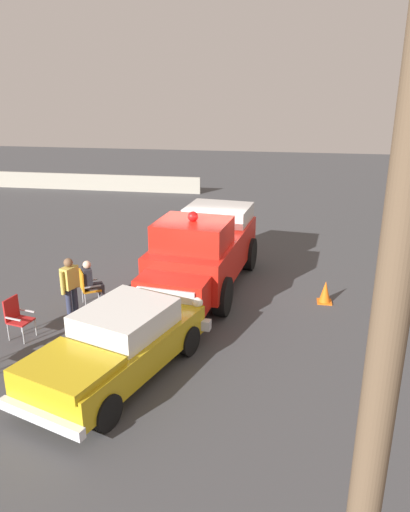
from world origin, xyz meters
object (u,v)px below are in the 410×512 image
object	(u,v)px
vintage_fire_truck	(203,250)
utility_pole	(386,347)
lawn_chair_near_truck	(87,285)
traffic_cone	(325,292)
lawn_chair_spare	(16,315)
spectator_standing	(70,285)
spectator_seated	(91,281)
classic_hot_rod	(117,345)

from	to	relation	value
vintage_fire_truck	utility_pole	world-z (taller)	utility_pole
lawn_chair_near_truck	traffic_cone	world-z (taller)	lawn_chair_near_truck
lawn_chair_spare	traffic_cone	xyz separation A→B (m)	(7.43, 3.22, -0.28)
vintage_fire_truck	spectator_standing	world-z (taller)	vintage_fire_truck
lawn_chair_spare	utility_pole	size ratio (longest dim) A/B	0.13
lawn_chair_near_truck	lawn_chair_spare	distance (m)	2.22
utility_pole	traffic_cone	world-z (taller)	utility_pole
traffic_cone	lawn_chair_near_truck	bearing A→B (deg)	-169.37
vintage_fire_truck	spectator_seated	size ratio (longest dim) A/B	4.78
spectator_standing	vintage_fire_truck	bearing A→B (deg)	39.96
lawn_chair_near_truck	traffic_cone	xyz separation A→B (m)	(6.46, 1.21, -0.28)
vintage_fire_truck	lawn_chair_near_truck	xyz separation A→B (m)	(-2.94, -1.65, -0.61)
classic_hot_rod	traffic_cone	distance (m)	6.36
spectator_standing	utility_pole	world-z (taller)	utility_pole
lawn_chair_spare	vintage_fire_truck	bearing A→B (deg)	43.09
classic_hot_rod	lawn_chair_near_truck	bearing A→B (deg)	121.06
lawn_chair_near_truck	lawn_chair_spare	xyz separation A→B (m)	(-0.97, -2.00, 0.00)
vintage_fire_truck	traffic_cone	distance (m)	3.66
utility_pole	lawn_chair_near_truck	bearing A→B (deg)	124.51
classic_hot_rod	vintage_fire_truck	bearing A→B (deg)	78.65
spectator_seated	traffic_cone	world-z (taller)	spectator_seated
spectator_seated	utility_pole	distance (m)	11.04
utility_pole	traffic_cone	bearing A→B (deg)	87.00
vintage_fire_truck	utility_pole	distance (m)	11.12
classic_hot_rod	spectator_seated	bearing A→B (deg)	119.07
lawn_chair_spare	spectator_standing	size ratio (longest dim) A/B	0.61
vintage_fire_truck	traffic_cone	xyz separation A→B (m)	(3.52, -0.44, -0.89)
vintage_fire_truck	spectator_seated	world-z (taller)	vintage_fire_truck
vintage_fire_truck	traffic_cone	size ratio (longest dim) A/B	9.72
lawn_chair_spare	classic_hot_rod	bearing A→B (deg)	-23.08
classic_hot_rod	spectator_seated	size ratio (longest dim) A/B	3.66
lawn_chair_near_truck	spectator_standing	xyz separation A→B (m)	(-0.06, -0.86, 0.37)
classic_hot_rod	spectator_standing	distance (m)	3.13
vintage_fire_truck	traffic_cone	world-z (taller)	vintage_fire_truck
vintage_fire_truck	spectator_seated	xyz separation A→B (m)	(-2.83, -1.58, -0.50)
vintage_fire_truck	spectator_seated	distance (m)	3.28
spectator_seated	traffic_cone	bearing A→B (deg)	10.19
lawn_chair_near_truck	lawn_chair_spare	bearing A→B (deg)	-115.74
lawn_chair_spare	spectator_standing	distance (m)	1.50
classic_hot_rod	utility_pole	distance (m)	7.52
vintage_fire_truck	classic_hot_rod	world-z (taller)	vintage_fire_truck
lawn_chair_near_truck	classic_hot_rod	bearing A→B (deg)	-58.94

